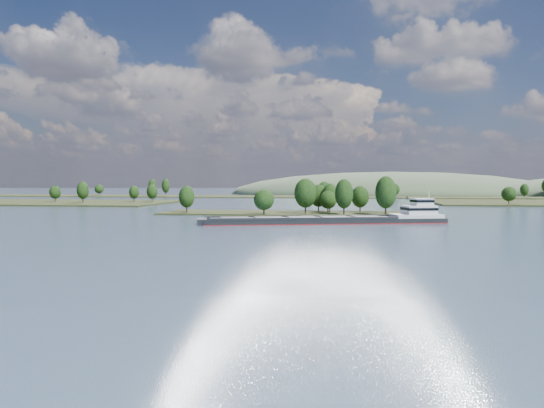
# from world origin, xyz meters

# --- Properties ---
(ground) EXTENTS (1800.00, 1800.00, 0.00)m
(ground) POSITION_xyz_m (0.00, 120.00, 0.00)
(ground) COLOR #394A63
(ground) RESTS_ON ground
(tree_island) EXTENTS (100.00, 31.57, 15.37)m
(tree_island) POSITION_xyz_m (7.93, 178.37, 4.20)
(tree_island) COLOR #252C13
(tree_island) RESTS_ON ground
(back_shoreline) EXTENTS (900.00, 60.00, 16.07)m
(back_shoreline) POSITION_xyz_m (10.31, 399.90, 0.80)
(back_shoreline) COLOR #252C13
(back_shoreline) RESTS_ON ground
(hill_west) EXTENTS (320.00, 160.00, 44.00)m
(hill_west) POSITION_xyz_m (60.00, 500.00, 0.00)
(hill_west) COLOR #495C3F
(hill_west) RESTS_ON ground
(cargo_barge) EXTENTS (75.39, 29.66, 10.26)m
(cargo_barge) POSITION_xyz_m (21.38, 136.40, 1.29)
(cargo_barge) COLOR black
(cargo_barge) RESTS_ON ground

